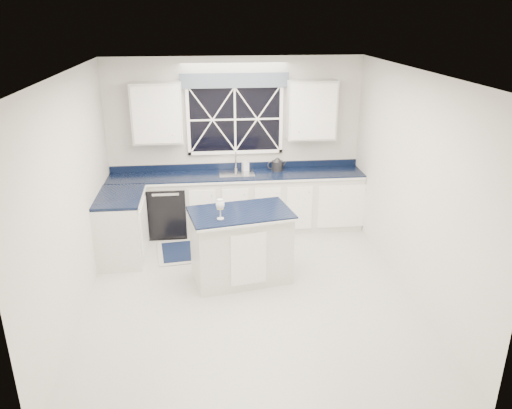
{
  "coord_description": "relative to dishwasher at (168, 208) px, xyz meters",
  "views": [
    {
      "loc": [
        -0.49,
        -5.5,
        3.31
      ],
      "look_at": [
        0.14,
        0.4,
        1.02
      ],
      "focal_mm": 35.0,
      "sensor_mm": 36.0,
      "label": 1
    }
  ],
  "objects": [
    {
      "name": "upper_cabinets",
      "position": [
        1.1,
        0.13,
        1.49
      ],
      "size": [
        3.1,
        0.34,
        0.9
      ],
      "color": "silver",
      "rests_on": "ground"
    },
    {
      "name": "rug",
      "position": [
        0.53,
        -0.72,
        -0.4
      ],
      "size": [
        1.41,
        0.96,
        0.02
      ],
      "rotation": [
        0.0,
        0.0,
        0.12
      ],
      "color": "#A2A29E",
      "rests_on": "ground"
    },
    {
      "name": "soap_bottle",
      "position": [
        1.25,
        0.18,
        0.64
      ],
      "size": [
        0.12,
        0.12,
        0.21
      ],
      "primitive_type": "imported",
      "rotation": [
        0.0,
        0.0,
        0.27
      ],
      "color": "silver",
      "rests_on": "countertop"
    },
    {
      "name": "window",
      "position": [
        1.1,
        0.25,
        1.42
      ],
      "size": [
        1.65,
        0.09,
        1.26
      ],
      "color": "black",
      "rests_on": "ground"
    },
    {
      "name": "faucet",
      "position": [
        1.1,
        0.19,
        0.69
      ],
      "size": [
        0.05,
        0.2,
        0.3
      ],
      "color": "#BABBBD",
      "rests_on": "countertop"
    },
    {
      "name": "kettle",
      "position": [
        1.75,
        0.13,
        0.63
      ],
      "size": [
        0.31,
        0.19,
        0.22
      ],
      "rotation": [
        0.0,
        0.0,
        -0.0
      ],
      "color": "#29292B",
      "rests_on": "countertop"
    },
    {
      "name": "wine_glass",
      "position": [
        0.77,
        -1.81,
        0.72
      ],
      "size": [
        0.11,
        0.11,
        0.25
      ],
      "color": "silver",
      "rests_on": "island"
    },
    {
      "name": "back_wall",
      "position": [
        1.1,
        0.3,
        0.94
      ],
      "size": [
        4.0,
        0.1,
        2.7
      ],
      "primitive_type": "cube",
      "color": "beige",
      "rests_on": "ground"
    },
    {
      "name": "base_cabinets",
      "position": [
        0.77,
        -0.17,
        0.04
      ],
      "size": [
        3.99,
        1.6,
        0.9
      ],
      "color": "silver",
      "rests_on": "ground"
    },
    {
      "name": "countertop",
      "position": [
        1.1,
        0.0,
        0.51
      ],
      "size": [
        3.98,
        0.64,
        0.04
      ],
      "primitive_type": "cube",
      "color": "black",
      "rests_on": "base_cabinets"
    },
    {
      "name": "ground",
      "position": [
        1.1,
        -1.95,
        -0.41
      ],
      "size": [
        4.5,
        4.5,
        0.0
      ],
      "primitive_type": "plane",
      "color": "#B2B2AD",
      "rests_on": "ground"
    },
    {
      "name": "island",
      "position": [
        1.03,
        -1.6,
        0.07
      ],
      "size": [
        1.39,
        0.99,
        0.95
      ],
      "rotation": [
        0.0,
        0.0,
        0.18
      ],
      "color": "silver",
      "rests_on": "ground"
    },
    {
      "name": "dishwasher",
      "position": [
        0.0,
        0.0,
        0.0
      ],
      "size": [
        0.6,
        0.58,
        0.82
      ],
      "primitive_type": "cube",
      "color": "black",
      "rests_on": "ground"
    }
  ]
}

